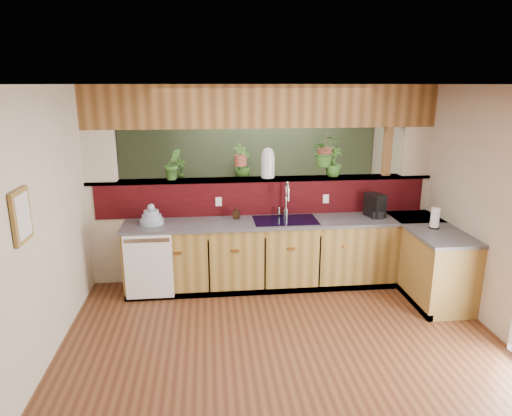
{
  "coord_description": "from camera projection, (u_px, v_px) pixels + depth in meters",
  "views": [
    {
      "loc": [
        -0.73,
        -4.6,
        2.61
      ],
      "look_at": [
        -0.16,
        0.7,
        1.15
      ],
      "focal_mm": 32.0,
      "sensor_mm": 36.0,
      "label": 1
    }
  ],
  "objects": [
    {
      "name": "ground",
      "position": [
        277.0,
        321.0,
        5.17
      ],
      "size": [
        4.6,
        7.0,
        0.01
      ],
      "primitive_type": "cube",
      "color": "#562F1A",
      "rests_on": "ground"
    },
    {
      "name": "ceiling",
      "position": [
        280.0,
        84.0,
        4.49
      ],
      "size": [
        4.6,
        7.0,
        0.01
      ],
      "primitive_type": "cube",
      "color": "brown",
      "rests_on": "ground"
    },
    {
      "name": "wall_back",
      "position": [
        248.0,
        159.0,
        8.19
      ],
      "size": [
        4.6,
        0.02,
        2.6
      ],
      "primitive_type": "cube",
      "color": "beige",
      "rests_on": "ground"
    },
    {
      "name": "wall_left",
      "position": [
        53.0,
        218.0,
        4.59
      ],
      "size": [
        0.02,
        7.0,
        2.6
      ],
      "primitive_type": "cube",
      "color": "beige",
      "rests_on": "ground"
    },
    {
      "name": "wall_right",
      "position": [
        483.0,
        205.0,
        5.07
      ],
      "size": [
        0.02,
        7.0,
        2.6
      ],
      "primitive_type": "cube",
      "color": "beige",
      "rests_on": "ground"
    },
    {
      "name": "pass_through_partition",
      "position": [
        265.0,
        192.0,
        6.16
      ],
      "size": [
        4.6,
        0.21,
        2.6
      ],
      "color": "beige",
      "rests_on": "ground"
    },
    {
      "name": "pass_through_ledge",
      "position": [
        263.0,
        179.0,
        6.11
      ],
      "size": [
        4.6,
        0.21,
        0.04
      ],
      "primitive_type": "cube",
      "color": "brown",
      "rests_on": "ground"
    },
    {
      "name": "header_beam",
      "position": [
        263.0,
        106.0,
        5.86
      ],
      "size": [
        4.6,
        0.15,
        0.55
      ],
      "primitive_type": "cube",
      "color": "brown",
      "rests_on": "ground"
    },
    {
      "name": "sage_backwall",
      "position": [
        248.0,
        159.0,
        8.17
      ],
      "size": [
        4.55,
        0.02,
        2.55
      ],
      "primitive_type": "cube",
      "color": "#4C6042",
      "rests_on": "ground"
    },
    {
      "name": "countertop",
      "position": [
        330.0,
        254.0,
        5.97
      ],
      "size": [
        4.14,
        1.52,
        0.9
      ],
      "color": "olive",
      "rests_on": "ground"
    },
    {
      "name": "dishwasher",
      "position": [
        149.0,
        267.0,
        5.54
      ],
      "size": [
        0.58,
        0.03,
        0.82
      ],
      "color": "white",
      "rests_on": "ground"
    },
    {
      "name": "navy_sink",
      "position": [
        285.0,
        226.0,
        5.92
      ],
      "size": [
        0.82,
        0.5,
        0.18
      ],
      "color": "black",
      "rests_on": "countertop"
    },
    {
      "name": "framed_print",
      "position": [
        22.0,
        216.0,
        3.76
      ],
      "size": [
        0.04,
        0.35,
        0.45
      ],
      "color": "olive",
      "rests_on": "wall_left"
    },
    {
      "name": "faucet",
      "position": [
        286.0,
        198.0,
        5.98
      ],
      "size": [
        0.21,
        0.21,
        0.49
      ],
      "color": "#B7B7B2",
      "rests_on": "countertop"
    },
    {
      "name": "dish_stack",
      "position": [
        152.0,
        218.0,
        5.72
      ],
      "size": [
        0.3,
        0.3,
        0.26
      ],
      "color": "#91A1BB",
      "rests_on": "countertop"
    },
    {
      "name": "soap_dispenser",
      "position": [
        236.0,
        213.0,
        5.93
      ],
      "size": [
        0.1,
        0.1,
        0.17
      ],
      "primitive_type": "imported",
      "rotation": [
        0.0,
        0.0,
        -0.4
      ],
      "color": "#331F12",
      "rests_on": "countertop"
    },
    {
      "name": "coffee_maker",
      "position": [
        375.0,
        206.0,
        6.01
      ],
      "size": [
        0.17,
        0.28,
        0.31
      ],
      "rotation": [
        0.0,
        0.0,
        0.33
      ],
      "color": "black",
      "rests_on": "countertop"
    },
    {
      "name": "paper_towel",
      "position": [
        435.0,
        218.0,
        5.54
      ],
      "size": [
        0.13,
        0.13,
        0.27
      ],
      "color": "black",
      "rests_on": "countertop"
    },
    {
      "name": "glass_jar",
      "position": [
        268.0,
        163.0,
        6.06
      ],
      "size": [
        0.18,
        0.18,
        0.4
      ],
      "color": "silver",
      "rests_on": "pass_through_ledge"
    },
    {
      "name": "ledge_plant_left",
      "position": [
        173.0,
        164.0,
        5.93
      ],
      "size": [
        0.28,
        0.26,
        0.41
      ],
      "primitive_type": "imported",
      "rotation": [
        0.0,
        0.0,
        0.42
      ],
      "color": "#346824",
      "rests_on": "pass_through_ledge"
    },
    {
      "name": "ledge_plant_right",
      "position": [
        334.0,
        162.0,
        6.15
      ],
      "size": [
        0.23,
        0.23,
        0.4
      ],
      "primitive_type": "imported",
      "rotation": [
        0.0,
        0.0,
        -0.05
      ],
      "color": "#346824",
      "rests_on": "pass_through_ledge"
    },
    {
      "name": "hanging_plant_a",
      "position": [
        240.0,
        149.0,
        5.97
      ],
      "size": [
        0.22,
        0.18,
        0.49
      ],
      "color": "brown",
      "rests_on": "header_beam"
    },
    {
      "name": "hanging_plant_b",
      "position": [
        325.0,
        138.0,
        6.05
      ],
      "size": [
        0.44,
        0.4,
        0.54
      ],
      "color": "brown",
      "rests_on": "header_beam"
    },
    {
      "name": "shelving_console",
      "position": [
        214.0,
        206.0,
        8.09
      ],
      "size": [
        1.51,
        0.6,
        0.98
      ],
      "primitive_type": "cube",
      "rotation": [
        0.0,
        0.0,
        0.14
      ],
      "color": "black",
      "rests_on": "ground"
    },
    {
      "name": "shelf_plant_a",
      "position": [
        180.0,
        169.0,
        7.85
      ],
      "size": [
        0.23,
        0.18,
        0.39
      ],
      "primitive_type": "imported",
      "rotation": [
        0.0,
        0.0,
        0.2
      ],
      "color": "#346824",
      "rests_on": "shelving_console"
    },
    {
      "name": "shelf_plant_b",
      "position": [
        242.0,
        165.0,
        7.95
      ],
      "size": [
        0.31,
        0.31,
        0.5
      ],
      "primitive_type": "imported",
      "rotation": [
        0.0,
        0.0,
        0.11
      ],
      "color": "#346824",
      "rests_on": "shelving_console"
    },
    {
      "name": "floor_plant",
      "position": [
        322.0,
        218.0,
        7.86
      ],
      "size": [
        0.68,
        0.6,
        0.72
      ],
      "primitive_type": "imported",
      "rotation": [
        0.0,
        0.0,
        -0.05
      ],
      "color": "#346824",
      "rests_on": "ground"
    }
  ]
}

